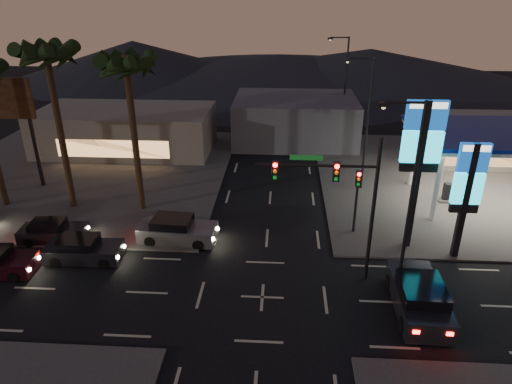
# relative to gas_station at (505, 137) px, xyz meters

# --- Properties ---
(ground) EXTENTS (140.00, 140.00, 0.00)m
(ground) POSITION_rel_gas_station_xyz_m (-16.00, -12.00, -5.08)
(ground) COLOR black
(ground) RESTS_ON ground
(corner_lot_ne) EXTENTS (24.00, 24.00, 0.12)m
(corner_lot_ne) POSITION_rel_gas_station_xyz_m (0.00, 4.00, -5.02)
(corner_lot_ne) COLOR #47443F
(corner_lot_ne) RESTS_ON ground
(corner_lot_nw) EXTENTS (24.00, 24.00, 0.12)m
(corner_lot_nw) POSITION_rel_gas_station_xyz_m (-32.00, 4.00, -5.02)
(corner_lot_nw) COLOR #47443F
(corner_lot_nw) RESTS_ON ground
(gas_station) EXTENTS (12.20, 8.20, 5.47)m
(gas_station) POSITION_rel_gas_station_xyz_m (0.00, 0.00, 0.00)
(gas_station) COLOR silver
(gas_station) RESTS_ON ground
(convenience_store) EXTENTS (10.00, 6.00, 4.00)m
(convenience_store) POSITION_rel_gas_station_xyz_m (2.00, 9.00, -3.08)
(convenience_store) COLOR #726B5B
(convenience_store) RESTS_ON ground
(pylon_sign_tall) EXTENTS (2.20, 0.35, 9.00)m
(pylon_sign_tall) POSITION_rel_gas_station_xyz_m (-7.50, -6.50, 1.31)
(pylon_sign_tall) COLOR black
(pylon_sign_tall) RESTS_ON ground
(pylon_sign_short) EXTENTS (1.60, 0.35, 7.00)m
(pylon_sign_short) POSITION_rel_gas_station_xyz_m (-5.00, -7.50, -0.42)
(pylon_sign_short) COLOR black
(pylon_sign_short) RESTS_ON ground
(traffic_signal_mast) EXTENTS (6.10, 0.39, 8.00)m
(traffic_signal_mast) POSITION_rel_gas_station_xyz_m (-12.24, -10.01, 0.15)
(traffic_signal_mast) COLOR black
(traffic_signal_mast) RESTS_ON ground
(pedestal_signal) EXTENTS (0.32, 0.39, 4.30)m
(pedestal_signal) POSITION_rel_gas_station_xyz_m (-10.50, -5.02, -2.16)
(pedestal_signal) COLOR black
(pedestal_signal) RESTS_ON ground
(streetlight_near) EXTENTS (2.14, 0.25, 10.00)m
(streetlight_near) POSITION_rel_gas_station_xyz_m (-9.21, -11.00, 0.64)
(streetlight_near) COLOR black
(streetlight_near) RESTS_ON ground
(streetlight_mid) EXTENTS (2.14, 0.25, 10.00)m
(streetlight_mid) POSITION_rel_gas_station_xyz_m (-9.21, 2.00, 0.64)
(streetlight_mid) COLOR black
(streetlight_mid) RESTS_ON ground
(streetlight_far) EXTENTS (2.14, 0.25, 10.00)m
(streetlight_far) POSITION_rel_gas_station_xyz_m (-9.21, 16.00, 0.64)
(streetlight_far) COLOR black
(streetlight_far) RESTS_ON ground
(palm_a) EXTENTS (4.41, 4.41, 10.86)m
(palm_a) POSITION_rel_gas_station_xyz_m (-25.00, -2.50, 4.35)
(palm_a) COLOR black
(palm_a) RESTS_ON ground
(palm_b) EXTENTS (4.41, 4.41, 11.46)m
(palm_b) POSITION_rel_gas_station_xyz_m (-30.00, -2.50, 4.89)
(palm_b) COLOR black
(palm_b) RESTS_ON ground
(building_far_west) EXTENTS (16.00, 8.00, 4.00)m
(building_far_west) POSITION_rel_gas_station_xyz_m (-30.00, 10.00, -3.08)
(building_far_west) COLOR #726B5B
(building_far_west) RESTS_ON ground
(building_far_mid) EXTENTS (12.00, 9.00, 4.40)m
(building_far_mid) POSITION_rel_gas_station_xyz_m (-14.00, 14.00, -2.88)
(building_far_mid) COLOR #4C4C51
(building_far_mid) RESTS_ON ground
(hill_left) EXTENTS (40.00, 40.00, 6.00)m
(hill_left) POSITION_rel_gas_station_xyz_m (-41.00, 48.00, -2.08)
(hill_left) COLOR black
(hill_left) RESTS_ON ground
(hill_right) EXTENTS (50.00, 50.00, 5.00)m
(hill_right) POSITION_rel_gas_station_xyz_m (-1.00, 48.00, -2.58)
(hill_right) COLOR black
(hill_right) RESTS_ON ground
(hill_center) EXTENTS (60.00, 60.00, 4.00)m
(hill_center) POSITION_rel_gas_station_xyz_m (-16.00, 48.00, -3.08)
(hill_center) COLOR black
(hill_center) RESTS_ON ground
(car_lane_a_front) EXTENTS (4.43, 1.95, 1.43)m
(car_lane_a_front) POSITION_rel_gas_station_xyz_m (-26.48, -9.14, -4.42)
(car_lane_a_front) COLOR black
(car_lane_a_front) RESTS_ON ground
(car_lane_b_front) EXTENTS (4.96, 2.33, 1.58)m
(car_lane_b_front) POSITION_rel_gas_station_xyz_m (-21.57, -6.65, -4.35)
(car_lane_b_front) COLOR #59595C
(car_lane_b_front) RESTS_ON ground
(car_lane_b_mid) EXTENTS (4.16, 2.00, 1.32)m
(car_lane_b_mid) POSITION_rel_gas_station_xyz_m (-29.31, -7.08, -4.47)
(car_lane_b_mid) COLOR black
(car_lane_b_mid) RESTS_ON ground
(suv_station) EXTENTS (2.40, 5.31, 1.75)m
(suv_station) POSITION_rel_gas_station_xyz_m (-8.39, -12.57, -4.27)
(suv_station) COLOR black
(suv_station) RESTS_ON ground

